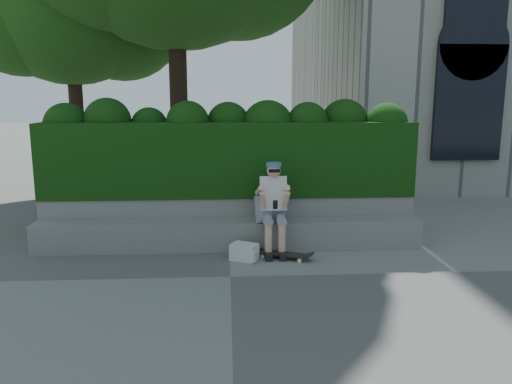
{
  "coord_description": "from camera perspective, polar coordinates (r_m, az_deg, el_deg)",
  "views": [
    {
      "loc": [
        -0.03,
        -6.29,
        2.35
      ],
      "look_at": [
        0.4,
        1.0,
        0.95
      ],
      "focal_mm": 35.0,
      "sensor_mm": 36.0,
      "label": 1
    }
  ],
  "objects": [
    {
      "name": "person",
      "position": [
        7.57,
        2.0,
        -1.35
      ],
      "size": [
        0.4,
        0.76,
        1.38
      ],
      "color": "gray",
      "rests_on": "ground"
    },
    {
      "name": "hedge",
      "position": [
        8.31,
        -3.15,
        3.91
      ],
      "size": [
        6.0,
        1.0,
        1.2
      ],
      "primitive_type": "cube",
      "color": "black",
      "rests_on": "planter_wall"
    },
    {
      "name": "bench_ledge",
      "position": [
        7.84,
        -3.04,
        -4.9
      ],
      "size": [
        6.0,
        0.45,
        0.45
      ],
      "primitive_type": "cube",
      "color": "gray",
      "rests_on": "ground"
    },
    {
      "name": "backpack_ground",
      "position": [
        7.34,
        -1.34,
        -6.85
      ],
      "size": [
        0.45,
        0.41,
        0.24
      ],
      "primitive_type": "cube",
      "rotation": [
        0.0,
        0.0,
        -0.51
      ],
      "color": "silver",
      "rests_on": "ground"
    },
    {
      "name": "backpack_plaid",
      "position": [
        7.66,
        1.01,
        -1.93
      ],
      "size": [
        0.3,
        0.2,
        0.41
      ],
      "primitive_type": "cube",
      "rotation": [
        0.0,
        0.0,
        0.17
      ],
      "color": "#BABABF",
      "rests_on": "bench_ledge"
    },
    {
      "name": "skateboard",
      "position": [
        7.41,
        3.05,
        -7.08
      ],
      "size": [
        0.82,
        0.51,
        0.08
      ],
      "rotation": [
        0.0,
        0.0,
        -0.41
      ],
      "color": "black",
      "rests_on": "ground"
    },
    {
      "name": "ground",
      "position": [
        6.72,
        -2.94,
        -9.64
      ],
      "size": [
        80.0,
        80.0,
        0.0
      ],
      "primitive_type": "plane",
      "color": "slate",
      "rests_on": "ground"
    },
    {
      "name": "planter_wall",
      "position": [
        8.26,
        -3.07,
        -3.01
      ],
      "size": [
        6.0,
        0.5,
        0.75
      ],
      "primitive_type": "cube",
      "color": "gray",
      "rests_on": "ground"
    }
  ]
}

